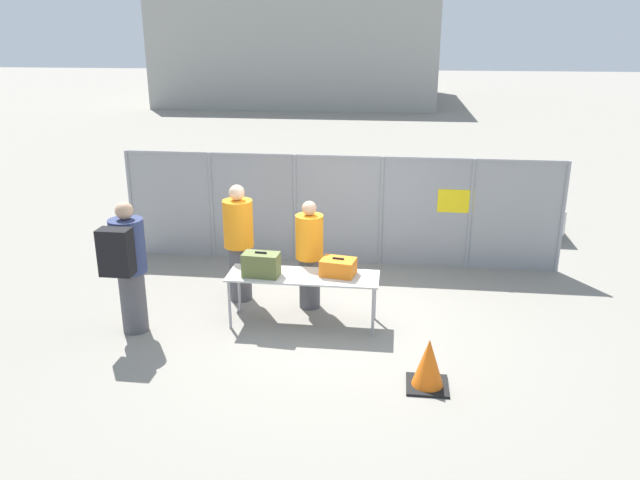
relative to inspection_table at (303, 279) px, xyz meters
The scene contains 11 objects.
ground_plane 0.73m from the inspection_table, 35.78° to the left, with size 120.00×120.00×0.00m, color gray.
fence_section 2.56m from the inspection_table, 84.46° to the left, with size 7.62×0.07×1.92m.
inspection_table is the anchor object (origin of this frame).
suitcase_olive 0.61m from the inspection_table, behind, with size 0.51×0.31×0.35m.
suitcase_orange 0.51m from the inspection_table, ahead, with size 0.51×0.41×0.25m.
traveler_hooded 2.36m from the inspection_table, 165.94° to the right, with size 0.45×0.70×1.83m.
security_worker_near 0.59m from the inspection_table, 89.04° to the left, with size 0.41×0.41×1.64m.
security_worker_far 1.33m from the inspection_table, 146.23° to the left, with size 0.45×0.45×1.80m.
utility_trailer 5.55m from the inspection_table, 60.29° to the left, with size 4.41×2.29×0.64m.
distant_hangar 30.79m from the inspection_table, 98.23° to the left, with size 14.89×12.74×5.51m.
traffic_cone 2.26m from the inspection_table, 40.89° to the right, with size 0.49×0.49×0.61m.
Camera 1 is at (1.01, -8.06, 3.93)m, focal length 35.00 mm.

